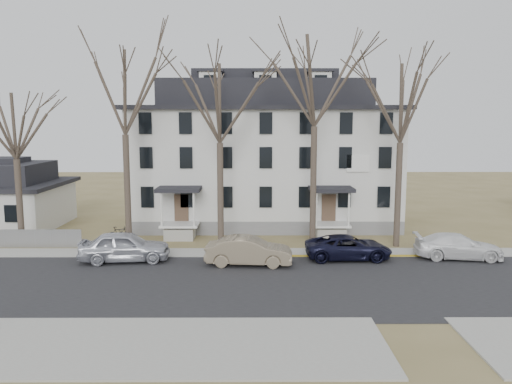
{
  "coord_description": "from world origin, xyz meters",
  "views": [
    {
      "loc": [
        -2.82,
        -22.07,
        8.0
      ],
      "look_at": [
        -2.7,
        9.0,
        3.71
      ],
      "focal_mm": 35.0,
      "sensor_mm": 36.0,
      "label": 1
    }
  ],
  "objects_px": {
    "car_tan": "(249,252)",
    "car_silver": "(125,247)",
    "tree_far_left": "(124,85)",
    "bicycle_right": "(119,235)",
    "boarding_house": "(264,156)",
    "tree_center": "(315,73)",
    "tree_mid_left": "(219,98)",
    "small_house": "(6,198)",
    "bicycle_left": "(115,236)",
    "tree_mid_right": "(402,98)",
    "car_white": "(458,247)",
    "tree_bungalow": "(14,121)",
    "car_navy": "(348,248)"
  },
  "relations": [
    {
      "from": "tree_bungalow",
      "to": "car_white",
      "type": "distance_m",
      "value": 28.43
    },
    {
      "from": "tree_bungalow",
      "to": "car_white",
      "type": "bearing_deg",
      "value": -6.51
    },
    {
      "from": "tree_mid_left",
      "to": "car_tan",
      "type": "bearing_deg",
      "value": -66.99
    },
    {
      "from": "small_house",
      "to": "bicycle_left",
      "type": "height_order",
      "value": "small_house"
    },
    {
      "from": "car_tan",
      "to": "car_navy",
      "type": "bearing_deg",
      "value": -74.01
    },
    {
      "from": "boarding_house",
      "to": "car_navy",
      "type": "relative_size",
      "value": 4.12
    },
    {
      "from": "tree_mid_right",
      "to": "car_silver",
      "type": "relative_size",
      "value": 2.47
    },
    {
      "from": "car_silver",
      "to": "car_tan",
      "type": "height_order",
      "value": "car_silver"
    },
    {
      "from": "small_house",
      "to": "car_white",
      "type": "height_order",
      "value": "small_house"
    },
    {
      "from": "tree_mid_left",
      "to": "tree_center",
      "type": "xyz_separation_m",
      "value": [
        6.0,
        0.0,
        1.48
      ]
    },
    {
      "from": "tree_center",
      "to": "car_navy",
      "type": "relative_size",
      "value": 2.91
    },
    {
      "from": "boarding_house",
      "to": "car_tan",
      "type": "height_order",
      "value": "boarding_house"
    },
    {
      "from": "tree_mid_left",
      "to": "tree_mid_right",
      "type": "xyz_separation_m",
      "value": [
        11.5,
        0.0,
        0.0
      ]
    },
    {
      "from": "tree_mid_left",
      "to": "car_white",
      "type": "distance_m",
      "value": 17.1
    },
    {
      "from": "car_white",
      "to": "tree_mid_right",
      "type": "bearing_deg",
      "value": 48.06
    },
    {
      "from": "boarding_house",
      "to": "tree_center",
      "type": "relative_size",
      "value": 1.41
    },
    {
      "from": "small_house",
      "to": "tree_far_left",
      "type": "height_order",
      "value": "tree_far_left"
    },
    {
      "from": "boarding_house",
      "to": "car_tan",
      "type": "relative_size",
      "value": 4.26
    },
    {
      "from": "tree_mid_left",
      "to": "tree_center",
      "type": "height_order",
      "value": "tree_center"
    },
    {
      "from": "tree_bungalow",
      "to": "car_white",
      "type": "height_order",
      "value": "tree_bungalow"
    },
    {
      "from": "tree_far_left",
      "to": "car_silver",
      "type": "height_order",
      "value": "tree_far_left"
    },
    {
      "from": "boarding_house",
      "to": "small_house",
      "type": "bearing_deg",
      "value": -174.41
    },
    {
      "from": "boarding_house",
      "to": "tree_bungalow",
      "type": "xyz_separation_m",
      "value": [
        -16.0,
        -8.15,
        2.74
      ]
    },
    {
      "from": "car_silver",
      "to": "car_tan",
      "type": "relative_size",
      "value": 1.06
    },
    {
      "from": "car_tan",
      "to": "tree_far_left",
      "type": "bearing_deg",
      "value": 64.7
    },
    {
      "from": "boarding_house",
      "to": "bicycle_right",
      "type": "relative_size",
      "value": 11.94
    },
    {
      "from": "tree_center",
      "to": "bicycle_right",
      "type": "height_order",
      "value": "tree_center"
    },
    {
      "from": "car_navy",
      "to": "car_white",
      "type": "height_order",
      "value": "car_white"
    },
    {
      "from": "car_tan",
      "to": "tree_mid_left",
      "type": "bearing_deg",
      "value": 27.05
    },
    {
      "from": "tree_mid_left",
      "to": "tree_bungalow",
      "type": "height_order",
      "value": "tree_mid_left"
    },
    {
      "from": "tree_far_left",
      "to": "bicycle_right",
      "type": "height_order",
      "value": "tree_far_left"
    },
    {
      "from": "small_house",
      "to": "car_silver",
      "type": "relative_size",
      "value": 1.69
    },
    {
      "from": "bicycle_left",
      "to": "bicycle_right",
      "type": "height_order",
      "value": "bicycle_right"
    },
    {
      "from": "bicycle_left",
      "to": "tree_far_left",
      "type": "bearing_deg",
      "value": -117.86
    },
    {
      "from": "car_tan",
      "to": "car_silver",
      "type": "bearing_deg",
      "value": 87.94
    },
    {
      "from": "tree_mid_left",
      "to": "tree_bungalow",
      "type": "xyz_separation_m",
      "value": [
        -13.0,
        0.0,
        -1.48
      ]
    },
    {
      "from": "car_navy",
      "to": "bicycle_right",
      "type": "xyz_separation_m",
      "value": [
        -14.7,
        4.35,
        -0.18
      ]
    },
    {
      "from": "car_silver",
      "to": "bicycle_right",
      "type": "bearing_deg",
      "value": 12.07
    },
    {
      "from": "boarding_house",
      "to": "tree_mid_left",
      "type": "height_order",
      "value": "tree_mid_left"
    },
    {
      "from": "tree_far_left",
      "to": "car_white",
      "type": "height_order",
      "value": "tree_far_left"
    },
    {
      "from": "bicycle_right",
      "to": "tree_bungalow",
      "type": "bearing_deg",
      "value": 81.68
    },
    {
      "from": "car_white",
      "to": "bicycle_left",
      "type": "xyz_separation_m",
      "value": [
        -21.54,
        4.4,
        -0.3
      ]
    },
    {
      "from": "tree_far_left",
      "to": "bicycle_right",
      "type": "distance_m",
      "value": 9.93
    },
    {
      "from": "boarding_house",
      "to": "car_tan",
      "type": "distance_m",
      "value": 13.44
    },
    {
      "from": "car_navy",
      "to": "car_silver",
      "type": "bearing_deg",
      "value": 90.42
    },
    {
      "from": "tree_mid_right",
      "to": "car_tan",
      "type": "relative_size",
      "value": 2.61
    },
    {
      "from": "tree_center",
      "to": "car_tan",
      "type": "relative_size",
      "value": 3.01
    },
    {
      "from": "tree_mid_left",
      "to": "car_white",
      "type": "xyz_separation_m",
      "value": [
        14.28,
        -3.12,
        -8.87
      ]
    },
    {
      "from": "tree_bungalow",
      "to": "car_navy",
      "type": "relative_size",
      "value": 2.13
    },
    {
      "from": "boarding_house",
      "to": "tree_bungalow",
      "type": "distance_m",
      "value": 18.17
    }
  ]
}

